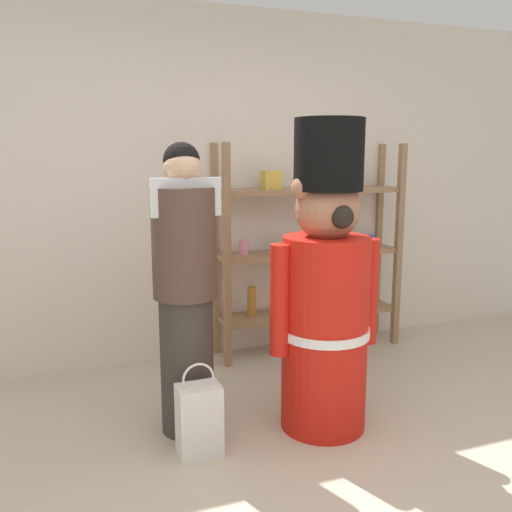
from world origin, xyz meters
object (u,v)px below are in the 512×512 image
object	(u,v)px
person_shopper	(185,288)
shopping_bag	(199,419)
teddy_bear_guard	(326,293)
merchandise_shelf	(310,248)

from	to	relation	value
person_shopper	shopping_bag	xyz separation A→B (m)	(-0.01, -0.28, -0.63)
teddy_bear_guard	person_shopper	size ratio (longest dim) A/B	1.08
teddy_bear_guard	person_shopper	bearing A→B (deg)	162.69
teddy_bear_guard	shopping_bag	world-z (taller)	teddy_bear_guard
merchandise_shelf	person_shopper	distance (m)	1.56
teddy_bear_guard	person_shopper	world-z (taller)	teddy_bear_guard
merchandise_shelf	teddy_bear_guard	size ratio (longest dim) A/B	0.94
merchandise_shelf	teddy_bear_guard	distance (m)	1.29
merchandise_shelf	person_shopper	bearing A→B (deg)	-141.69
person_shopper	shopping_bag	size ratio (longest dim) A/B	3.20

